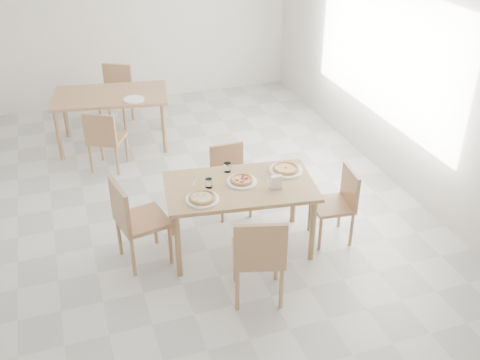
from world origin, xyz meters
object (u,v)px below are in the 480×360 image
object	(u,v)px
plate_margherita	(286,170)
pizza_mushroom	(202,197)
pizza_margherita	(286,168)
pizza_pepperoni	(242,180)
chair_west	(133,217)
chair_east	(339,200)
chair_south	(259,254)
main_table	(240,192)
chair_north	(230,174)
plate_mushroom	(202,199)
plate_empty	(134,99)
chair_back_n	(116,91)
chair_back_s	(104,137)
second_table	(111,100)
plate_pepperoni	(242,182)
napkin_holder	(276,182)
tumbler_a	(209,183)
tumbler_b	(227,167)

from	to	relation	value
plate_margherita	pizza_mushroom	distance (m)	1.00
pizza_margherita	pizza_pepperoni	world-z (taller)	same
chair_west	chair_east	xyz separation A→B (m)	(2.09, -0.27, -0.07)
chair_south	chair_west	xyz separation A→B (m)	(-0.95, 0.93, -0.00)
main_table	chair_north	world-z (taller)	chair_north
chair_north	pizza_pepperoni	distance (m)	0.76
plate_mushroom	plate_empty	size ratio (longest dim) A/B	1.16
chair_back_n	chair_back_s	bearing A→B (deg)	-76.43
pizza_pepperoni	second_table	world-z (taller)	pizza_pepperoni
pizza_margherita	plate_pepperoni	bearing A→B (deg)	-171.78
plate_mushroom	napkin_holder	bearing A→B (deg)	-1.37
plate_margherita	plate_mushroom	world-z (taller)	same
main_table	pizza_pepperoni	bearing A→B (deg)	58.88
chair_north	second_table	world-z (taller)	chair_north
main_table	tumbler_a	distance (m)	0.33
pizza_mushroom	chair_east	bearing A→B (deg)	-0.81
main_table	chair_back_n	xyz separation A→B (m)	(-0.74, 3.59, -0.16)
main_table	second_table	size ratio (longest dim) A/B	0.95
chair_east	pizza_mushroom	bearing A→B (deg)	-84.14
chair_east	plate_margherita	xyz separation A→B (m)	(-0.49, 0.29, 0.29)
main_table	chair_back_s	world-z (taller)	chair_back_s
chair_east	tumbler_b	world-z (taller)	tumbler_b
tumbler_b	chair_back_s	size ratio (longest dim) A/B	0.12
chair_back_s	tumbler_b	bearing A→B (deg)	148.94
plate_pepperoni	pizza_margherita	size ratio (longest dim) A/B	0.89
pizza_pepperoni	main_table	bearing A→B (deg)	-129.15
chair_south	pizza_margherita	bearing A→B (deg)	-108.58
pizza_margherita	napkin_holder	distance (m)	0.36
plate_mushroom	plate_empty	bearing A→B (deg)	94.22
chair_back_s	chair_west	bearing A→B (deg)	119.61
main_table	chair_back_s	bearing A→B (deg)	125.60
chair_back_n	plate_empty	xyz separation A→B (m)	(0.11, -1.05, 0.25)
chair_east	second_table	size ratio (longest dim) A/B	0.49
pizza_pepperoni	plate_empty	size ratio (longest dim) A/B	0.95
chair_east	plate_margherita	distance (m)	0.64
plate_pepperoni	pizza_pepperoni	world-z (taller)	pizza_pepperoni
plate_empty	pizza_margherita	bearing A→B (deg)	-64.37
tumbler_b	chair_back_n	distance (m)	3.38
chair_east	second_table	bearing A→B (deg)	-140.76
chair_south	chair_back_s	world-z (taller)	chair_south
plate_mushroom	pizza_pepperoni	size ratio (longest dim) A/B	1.22
chair_back_n	plate_margherita	bearing A→B (deg)	-42.63
chair_back_n	chair_south	bearing A→B (deg)	-54.66
plate_mushroom	plate_pepperoni	size ratio (longest dim) A/B	1.05
pizza_pepperoni	chair_east	bearing A→B (deg)	-12.01
chair_south	chair_back_n	distance (m)	4.46
chair_south	pizza_margherita	world-z (taller)	chair_south
plate_mushroom	plate_pepperoni	distance (m)	0.50
plate_empty	pizza_mushroom	bearing A→B (deg)	-85.78
chair_back_s	plate_empty	distance (m)	0.70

